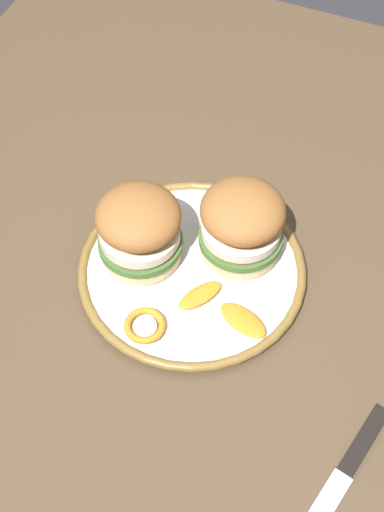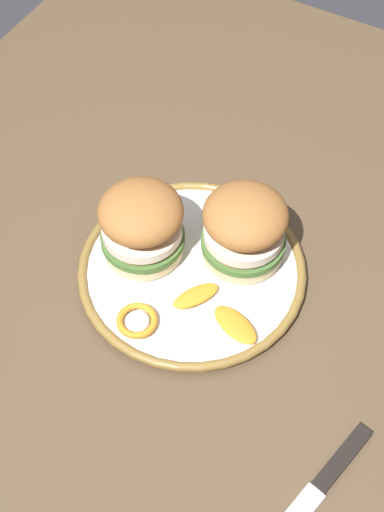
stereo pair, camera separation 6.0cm
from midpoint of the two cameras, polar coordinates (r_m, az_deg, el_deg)
name	(u,v)px [view 2 (the right image)]	position (r m, az deg, el deg)	size (l,w,h in m)	color
ground_plane	(187,499)	(1.64, 0.75, -18.11)	(8.00, 8.00, 0.00)	#333338
dining_table	(185,339)	(1.02, 1.16, -6.46)	(1.25, 1.03, 0.77)	brown
dinner_plate	(192,270)	(0.95, 1.82, -1.17)	(0.29, 0.29, 0.02)	white
sandwich_half_left	(142,224)	(0.91, -2.00, 2.39)	(0.14, 0.14, 0.10)	beige
sandwich_half_right	(244,227)	(0.92, 5.89, 2.10)	(0.13, 0.13, 0.10)	beige
orange_peel_curled	(137,321)	(0.89, -2.29, -5.03)	(0.07, 0.07, 0.01)	orange
orange_peel_strip_long	(235,325)	(0.89, 5.25, -5.34)	(0.05, 0.07, 0.01)	orange
orange_peel_strip_short	(196,295)	(0.91, 2.23, -3.05)	(0.07, 0.05, 0.01)	orange
table_knife	(315,493)	(0.84, 11.48, -17.36)	(0.22, 0.07, 0.01)	silver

